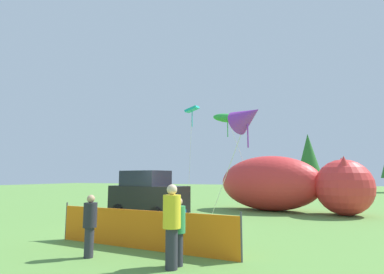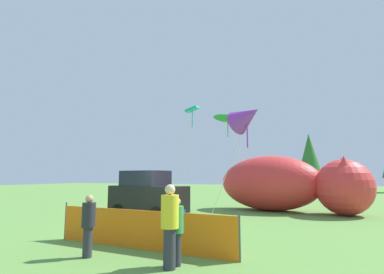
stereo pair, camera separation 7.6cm
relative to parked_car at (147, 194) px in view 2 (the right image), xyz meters
name	(u,v)px [view 2 (the right image)]	position (x,y,z in m)	size (l,w,h in m)	color
ground_plane	(152,225)	(1.56, -2.21, -1.14)	(120.00, 120.00, 0.00)	#609342
parked_car	(147,194)	(0.00, 0.00, 0.00)	(4.37, 2.52, 2.35)	black
folding_chair	(177,221)	(3.65, -4.13, -0.59)	(0.69, 0.69, 0.93)	#1959A5
inflatable_cat	(287,185)	(6.47, 5.01, 0.39)	(8.86, 4.57, 3.30)	red
safety_fence	(139,229)	(3.30, -5.97, -0.59)	(6.05, 0.48, 1.20)	orange
spectator_in_blue_shirt	(170,222)	(4.96, -7.33, -0.11)	(0.41, 0.41, 1.88)	#2D2D38
spectator_in_white_shirt	(88,223)	(2.57, -7.25, -0.27)	(0.34, 0.34, 1.58)	#2D2D38
spectator_in_black_shirt	(176,228)	(4.99, -7.04, -0.28)	(0.34, 0.34, 1.57)	#2D2D38
kite_purple_delta	(247,117)	(5.56, -1.46, 3.38)	(3.16, 2.45, 5.25)	silver
kite_green_fish	(228,118)	(2.72, 5.88, 4.84)	(3.16, 1.09, 6.45)	silver
kite_teal_diamond	(192,111)	(0.09, 5.89, 5.59)	(0.98, 0.93, 7.11)	silver
horizon_tree_east	(309,156)	(7.41, 31.04, 3.75)	(3.34, 3.34, 7.97)	brown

